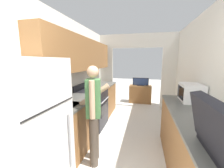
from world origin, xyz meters
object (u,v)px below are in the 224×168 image
(person, at_px, (94,113))
(tv_cabinet, at_px, (140,94))
(microwave, at_px, (191,93))
(range_oven, at_px, (92,108))
(television, at_px, (141,82))
(refrigerator, at_px, (26,137))

(person, distance_m, tv_cabinet, 3.56)
(microwave, height_order, tv_cabinet, microwave)
(range_oven, xyz_separation_m, television, (1.10, 2.26, 0.36))
(refrigerator, distance_m, person, 0.93)
(person, bearing_deg, microwave, -80.09)
(person, xyz_separation_m, microwave, (1.54, 0.69, 0.25))
(person, relative_size, microwave, 3.47)
(microwave, xyz_separation_m, television, (-0.94, 2.75, -0.25))
(refrigerator, relative_size, person, 1.07)
(refrigerator, bearing_deg, person, 60.80)
(person, bearing_deg, television, -24.08)
(range_oven, relative_size, person, 0.68)
(range_oven, height_order, person, person)
(television, bearing_deg, tv_cabinet, 90.00)
(microwave, bearing_deg, person, -155.98)
(person, xyz_separation_m, tv_cabinet, (0.60, 3.48, -0.49))
(range_oven, height_order, microwave, microwave)
(refrigerator, height_order, person, refrigerator)
(refrigerator, distance_m, range_oven, 2.02)
(tv_cabinet, bearing_deg, refrigerator, -103.84)
(refrigerator, relative_size, range_oven, 1.56)
(range_oven, xyz_separation_m, person, (0.50, -1.18, 0.36))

